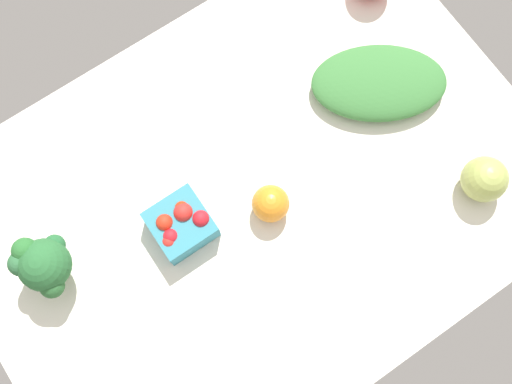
{
  "coord_description": "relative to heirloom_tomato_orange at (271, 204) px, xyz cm",
  "views": [
    {
      "loc": [
        14.85,
        21.85,
        107.3
      ],
      "look_at": [
        0.0,
        0.0,
        4.0
      ],
      "focal_mm": 42.24,
      "sensor_mm": 36.0,
      "label": 1
    }
  ],
  "objects": [
    {
      "name": "heirloom_tomato_orange",
      "position": [
        0.0,
        0.0,
        0.0
      ],
      "size": [
        6.62,
        6.62,
        6.62
      ],
      "primitive_type": "sphere",
      "color": "orange",
      "rests_on": "tablecloth"
    },
    {
      "name": "berry_basket",
      "position": [
        14.9,
        -5.73,
        -0.02
      ],
      "size": [
        9.82,
        9.82,
        7.03
      ],
      "color": "teal",
      "rests_on": "tablecloth"
    },
    {
      "name": "broccoli_head",
      "position": [
        37.28,
        -12.04,
        3.7
      ],
      "size": [
        9.64,
        10.96,
        11.53
      ],
      "color": "#A5C885",
      "rests_on": "tablecloth"
    },
    {
      "name": "heirloom_tomato_green",
      "position": [
        -33.31,
        17.55,
        0.76
      ],
      "size": [
        8.14,
        8.14,
        8.14
      ],
      "primitive_type": "sphere",
      "color": "#9FAC54",
      "rests_on": "tablecloth"
    },
    {
      "name": "tablecloth",
      "position": [
        0.73,
        -3.44,
        -4.31
      ],
      "size": [
        104.0,
        76.0,
        2.0
      ],
      "primitive_type": "cube",
      "color": "silver",
      "rests_on": "ground"
    },
    {
      "name": "leafy_greens_clump",
      "position": [
        -29.83,
        -7.82,
        -0.93
      ],
      "size": [
        29.56,
        26.35,
        4.75
      ],
      "primitive_type": "ellipsoid",
      "rotation": [
        0.0,
        0.0,
        5.73
      ],
      "color": "#397738",
      "rests_on": "tablecloth"
    }
  ]
}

